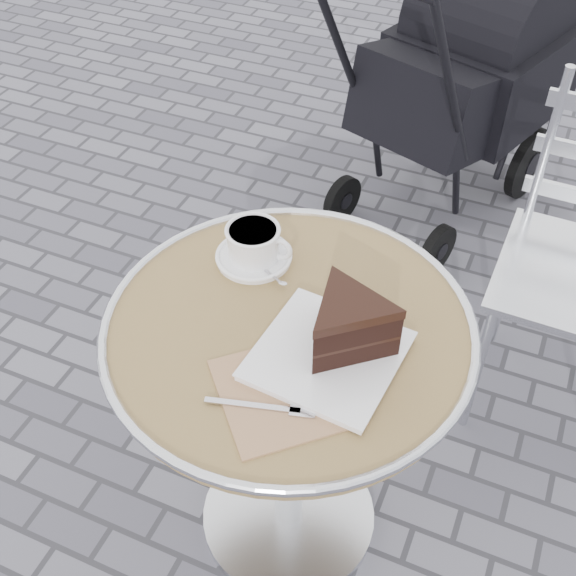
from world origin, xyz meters
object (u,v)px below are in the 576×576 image
at_px(cafe_table, 289,380).
at_px(baby_stroller, 461,90).
at_px(cappuccino_set, 254,246).
at_px(cake_plate_set, 342,332).

xyz_separation_m(cafe_table, baby_stroller, (0.01, 1.50, -0.09)).
relative_size(cafe_table, cappuccino_set, 4.30).
bearing_deg(cappuccino_set, cake_plate_set, -37.61).
xyz_separation_m(cappuccino_set, cake_plate_set, (0.26, -0.18, 0.03)).
distance_m(cake_plate_set, baby_stroller, 1.57).
xyz_separation_m(cafe_table, cappuccino_set, (-0.14, 0.14, 0.20)).
relative_size(cappuccino_set, cake_plate_set, 0.44).
bearing_deg(cake_plate_set, cappuccino_set, 150.55).
xyz_separation_m(cake_plate_set, baby_stroller, (-0.10, 1.53, -0.32)).
height_order(cafe_table, cake_plate_set, cake_plate_set).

